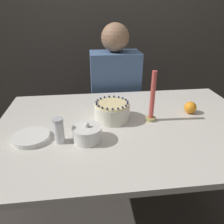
{
  "coord_description": "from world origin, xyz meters",
  "views": [
    {
      "loc": [
        -0.22,
        -1.05,
        1.38
      ],
      "look_at": [
        -0.09,
        0.06,
        0.83
      ],
      "focal_mm": 35.0,
      "sensor_mm": 36.0,
      "label": 1
    }
  ],
  "objects": [
    {
      "name": "plate_stack",
      "position": [
        -0.51,
        -0.1,
        0.79
      ],
      "size": [
        0.18,
        0.18,
        0.02
      ],
      "color": "white",
      "rests_on": "dining_table"
    },
    {
      "name": "orange_fruit_0",
      "position": [
        0.4,
        0.09,
        0.82
      ],
      "size": [
        0.07,
        0.07,
        0.07
      ],
      "color": "orange",
      "rests_on": "dining_table"
    },
    {
      "name": "dining_table",
      "position": [
        0.0,
        0.0,
        0.67
      ],
      "size": [
        1.48,
        0.98,
        0.78
      ],
      "color": "beige",
      "rests_on": "ground_plane"
    },
    {
      "name": "wall_behind",
      "position": [
        0.0,
        1.4,
        1.3
      ],
      "size": [
        8.0,
        0.05,
        2.6
      ],
      "color": "#4C4742",
      "rests_on": "ground_plane"
    },
    {
      "name": "sugar_shaker",
      "position": [
        -0.37,
        -0.14,
        0.84
      ],
      "size": [
        0.05,
        0.05,
        0.13
      ],
      "color": "white",
      "rests_on": "dining_table"
    },
    {
      "name": "cake",
      "position": [
        -0.09,
        0.06,
        0.83
      ],
      "size": [
        0.2,
        0.2,
        0.11
      ],
      "color": "white",
      "rests_on": "dining_table"
    },
    {
      "name": "ground_plane",
      "position": [
        0.0,
        0.0,
        0.0
      ],
      "size": [
        12.0,
        12.0,
        0.0
      ],
      "primitive_type": "plane",
      "color": "#3D3833"
    },
    {
      "name": "candle",
      "position": [
        0.13,
        0.03,
        0.9
      ],
      "size": [
        0.06,
        0.06,
        0.29
      ],
      "color": "tan",
      "rests_on": "dining_table"
    },
    {
      "name": "sugar_bowl",
      "position": [
        -0.23,
        -0.14,
        0.82
      ],
      "size": [
        0.14,
        0.14,
        0.1
      ],
      "color": "white",
      "rests_on": "dining_table"
    },
    {
      "name": "person_man_blue_shirt",
      "position": [
        0.01,
        0.69,
        0.55
      ],
      "size": [
        0.4,
        0.34,
        1.26
      ],
      "rotation": [
        0.0,
        0.0,
        3.14
      ],
      "color": "#2D2D38",
      "rests_on": "ground_plane"
    }
  ]
}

